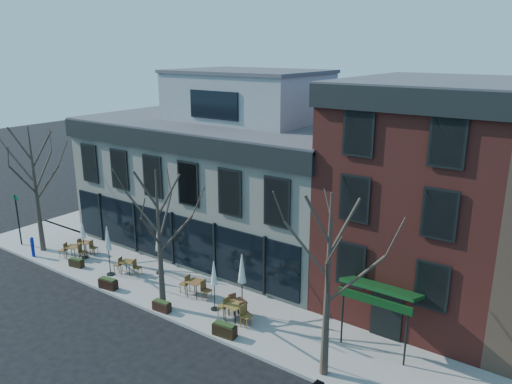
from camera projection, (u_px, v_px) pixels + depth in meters
The scene contains 25 objects.
ground at pixel (175, 268), 29.59m from camera, with size 120.00×120.00×0.00m, color black.
sidewalk_front at pixel (191, 296), 26.08m from camera, with size 33.50×4.70×0.15m, color gray.
sidewalk_side at pixel (128, 207), 40.54m from camera, with size 4.50×12.00×0.15m, color gray.
corner_building at pixel (228, 174), 32.19m from camera, with size 18.39×10.39×11.10m.
red_brick_building at pixel (431, 193), 24.64m from camera, with size 8.20×11.78×11.18m.
tree_corner at pixel (36, 188), 30.64m from camera, with size 3.93×3.98×7.92m.
tree_mid at pixel (159, 239), 23.80m from camera, with size 3.50×3.55×7.04m.
tree_right at pixel (328, 285), 18.71m from camera, with size 3.72×3.77×7.48m.
sign_pole at pixel (18, 217), 32.14m from camera, with size 0.50×0.10×3.40m.
call_box at pixel (32, 246), 30.63m from camera, with size 0.26×0.26×1.30m.
cafe_set_0 at pixel (73, 251), 30.43m from camera, with size 1.81×1.14×0.94m.
cafe_set_1 at pixel (86, 246), 31.21m from camera, with size 1.72×0.83×0.88m.
cafe_set_2 at pixel (128, 266), 28.38m from camera, with size 1.77×0.92×0.91m.
cafe_set_3 at pixel (195, 287), 25.80m from camera, with size 1.95×0.82×1.02m.
cafe_set_4 at pixel (234, 311), 23.43m from camera, with size 1.98×0.84×1.03m.
cafe_set_5 at pixel (238, 307), 23.80m from camera, with size 1.91×1.11×0.99m.
umbrella_0 at pixel (83, 231), 30.11m from camera, with size 0.40×0.40×2.47m.
umbrella_1 at pixel (108, 241), 27.78m from camera, with size 0.47×0.47×2.91m.
umbrella_2 at pixel (158, 243), 28.00m from camera, with size 0.43×0.43×2.66m.
umbrella_3 at pixel (214, 276), 24.09m from camera, with size 0.41×0.41×2.59m.
umbrella_4 at pixel (242, 272), 23.70m from camera, with size 0.49×0.49×3.07m.
planter_0 at pixel (76, 263), 29.31m from camera, with size 0.96×0.54×0.50m.
planter_1 at pixel (108, 283), 26.65m from camera, with size 1.09×0.57×0.58m.
planter_2 at pixel (162, 306), 24.39m from camera, with size 0.97×0.45×0.53m.
planter_3 at pixel (225, 330), 22.27m from camera, with size 1.14×0.56×0.62m.
Camera 1 is at (19.70, -19.29, 12.61)m, focal length 35.00 mm.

